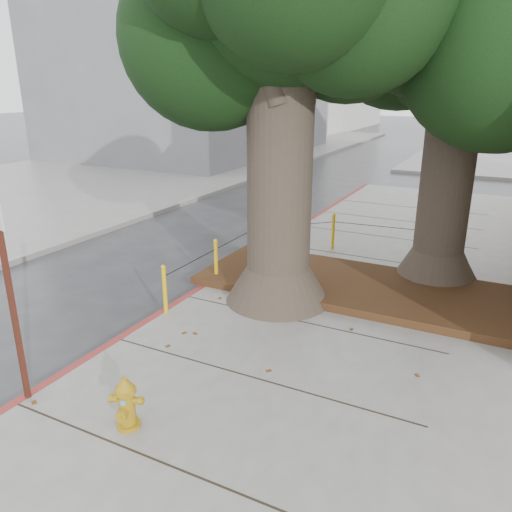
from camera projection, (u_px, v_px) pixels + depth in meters
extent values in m
plane|color=#28282B|center=(221.00, 377.00, 7.52)|extent=(140.00, 140.00, 0.00)
cube|color=slate|center=(65.00, 183.00, 21.96)|extent=(14.00, 60.00, 0.15)
cube|color=maroon|center=(200.00, 291.00, 10.47)|extent=(0.14, 26.00, 0.16)
cube|color=black|center=(354.00, 286.00, 10.34)|extent=(6.40, 2.60, 0.16)
cube|color=slate|center=(193.00, 54.00, 30.57)|extent=(12.00, 16.00, 12.00)
cube|color=silver|center=(304.00, 51.00, 50.31)|extent=(12.00, 18.00, 15.00)
cone|color=#4C3F33|center=(278.00, 283.00, 9.76)|extent=(2.04, 2.04, 0.70)
cylinder|color=#4C3F33|center=(279.00, 180.00, 9.10)|extent=(1.20, 1.20, 4.22)
sphere|color=black|center=(355.00, 1.00, 8.02)|extent=(3.00, 3.00, 3.00)
cone|color=#4C3F33|center=(436.00, 265.00, 10.74)|extent=(1.77, 1.77, 0.70)
cylinder|color=#4C3F33|center=(446.00, 181.00, 10.15)|extent=(1.04, 1.04, 3.84)
sphere|color=black|center=(467.00, 13.00, 9.15)|extent=(3.80, 3.80, 3.80)
cylinder|color=#E7B10C|center=(165.00, 290.00, 9.16)|extent=(0.08, 0.08, 0.90)
sphere|color=#E7B10C|center=(163.00, 267.00, 9.01)|extent=(0.09, 0.09, 0.09)
cylinder|color=#E7B10C|center=(216.00, 261.00, 10.67)|extent=(0.08, 0.08, 0.90)
sphere|color=#E7B10C|center=(215.00, 241.00, 10.53)|extent=(0.09, 0.09, 0.09)
cylinder|color=#E7B10C|center=(255.00, 239.00, 12.19)|extent=(0.08, 0.08, 0.90)
sphere|color=#E7B10C|center=(255.00, 222.00, 12.04)|extent=(0.09, 0.09, 0.09)
cylinder|color=#E7B10C|center=(333.00, 232.00, 12.80)|extent=(0.08, 0.08, 0.90)
sphere|color=#E7B10C|center=(334.00, 215.00, 12.66)|extent=(0.09, 0.09, 0.09)
cylinder|color=#E7B10C|center=(423.00, 241.00, 12.02)|extent=(0.08, 0.08, 0.90)
sphere|color=#E7B10C|center=(425.00, 223.00, 11.88)|extent=(0.09, 0.09, 0.09)
cylinder|color=black|center=(192.00, 262.00, 9.83)|extent=(0.02, 1.80, 0.02)
cylinder|color=black|center=(236.00, 238.00, 11.34)|extent=(0.02, 1.80, 0.02)
cylinder|color=black|center=(295.00, 225.00, 12.41)|extent=(1.51, 1.51, 0.02)
cylinder|color=black|center=(377.00, 226.00, 12.33)|extent=(2.20, 0.22, 0.02)
cylinder|color=#B08412|center=(129.00, 424.00, 6.19)|extent=(0.38, 0.38, 0.06)
cylinder|color=#B08412|center=(127.00, 407.00, 6.11)|extent=(0.26, 0.26, 0.46)
cylinder|color=#B08412|center=(125.00, 390.00, 6.03)|extent=(0.34, 0.34, 0.06)
cone|color=#B08412|center=(125.00, 384.00, 6.00)|extent=(0.32, 0.32, 0.13)
cylinder|color=#B08412|center=(124.00, 378.00, 5.98)|extent=(0.07, 0.07, 0.05)
cylinder|color=#B08412|center=(117.00, 399.00, 6.09)|extent=(0.15, 0.12, 0.08)
cylinder|color=#B08412|center=(136.00, 400.00, 6.06)|extent=(0.15, 0.12, 0.08)
cylinder|color=#B08412|center=(124.00, 413.00, 6.01)|extent=(0.16, 0.16, 0.12)
cube|color=#5999D8|center=(123.00, 403.00, 5.97)|extent=(0.06, 0.02, 0.06)
cube|color=#471911|center=(12.00, 306.00, 6.34)|extent=(0.08, 0.08, 2.72)
imported|color=black|center=(200.00, 155.00, 27.47)|extent=(1.58, 3.84, 1.11)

